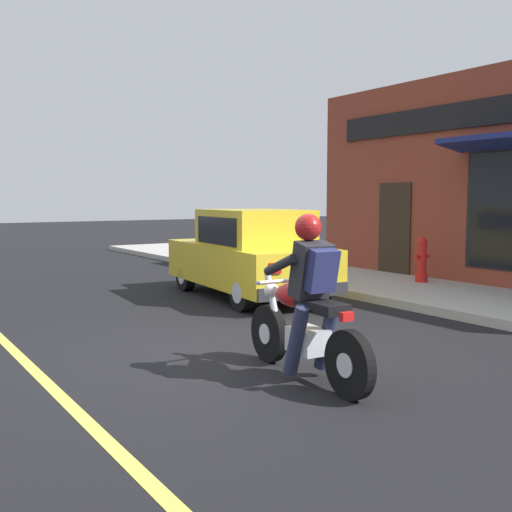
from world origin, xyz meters
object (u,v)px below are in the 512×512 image
(car_hatchback, at_px, (249,255))
(traffic_cone, at_px, (286,258))
(fire_hydrant, at_px, (422,260))
(motorcycle_with_rider, at_px, (307,311))

(car_hatchback, xyz_separation_m, traffic_cone, (2.17, 1.83, -0.33))
(fire_hydrant, distance_m, traffic_cone, 3.09)
(motorcycle_with_rider, xyz_separation_m, car_hatchback, (2.18, 4.38, 0.09))
(car_hatchback, bearing_deg, fire_hydrant, -16.97)
(motorcycle_with_rider, bearing_deg, car_hatchback, 63.52)
(motorcycle_with_rider, xyz_separation_m, fire_hydrant, (5.52, 3.36, -0.11))
(car_hatchback, distance_m, traffic_cone, 2.86)
(fire_hydrant, bearing_deg, car_hatchback, 163.03)
(fire_hydrant, xyz_separation_m, traffic_cone, (-1.18, 2.85, -0.14))
(motorcycle_with_rider, height_order, fire_hydrant, motorcycle_with_rider)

